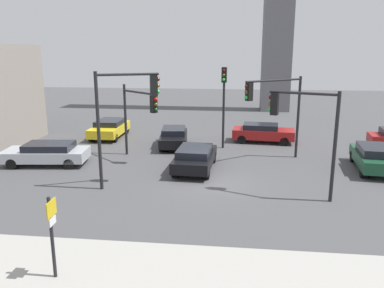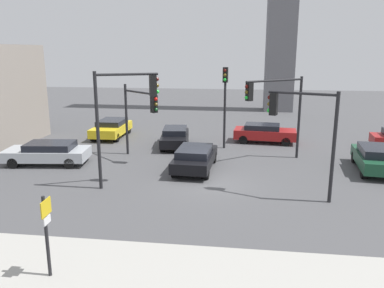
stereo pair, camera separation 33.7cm
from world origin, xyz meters
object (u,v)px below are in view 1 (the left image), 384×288
object	(u,v)px
direction_sign	(52,230)
traffic_light_4	(275,101)
car_0	(195,157)
car_1	(374,157)
car_2	(110,128)
car_5	(47,153)
car_6	(174,137)
traffic_light_1	(125,106)
traffic_light_2	(140,109)
traffic_light_3	(224,93)
car_3	(263,132)
traffic_light_0	(303,121)

from	to	relation	value
direction_sign	traffic_light_4	world-z (taller)	traffic_light_4
car_0	car_1	xyz separation A→B (m)	(9.94, 1.03, 0.05)
car_2	car_5	xyz separation A→B (m)	(-1.29, -7.62, -0.02)
car_1	car_6	xyz separation A→B (m)	(-12.01, 4.23, -0.08)
car_0	direction_sign	bearing A→B (deg)	168.53
traffic_light_1	traffic_light_2	distance (m)	4.96
traffic_light_3	car_5	world-z (taller)	traffic_light_3
traffic_light_2	car_3	world-z (taller)	traffic_light_2
car_2	car_3	distance (m)	11.69
traffic_light_1	traffic_light_2	size ratio (longest dim) A/B	1.25
traffic_light_0	traffic_light_1	size ratio (longest dim) A/B	0.87
traffic_light_2	car_6	distance (m)	4.52
traffic_light_0	car_3	bearing A→B (deg)	-63.58
traffic_light_3	car_3	size ratio (longest dim) A/B	1.21
car_2	traffic_light_0	bearing A→B (deg)	48.39
direction_sign	car_5	world-z (taller)	direction_sign
traffic_light_0	car_0	size ratio (longest dim) A/B	1.06
car_5	car_6	size ratio (longest dim) A/B	1.13
car_2	car_0	bearing A→B (deg)	44.04
traffic_light_1	traffic_light_4	xyz separation A→B (m)	(7.46, 5.19, -0.33)
car_1	traffic_light_1	bearing A→B (deg)	113.65
traffic_light_0	car_6	distance (m)	11.71
car_0	car_5	xyz separation A→B (m)	(-8.78, 0.01, -0.02)
direction_sign	car_0	bearing A→B (deg)	73.86
traffic_light_2	traffic_light_4	world-z (taller)	traffic_light_4
traffic_light_4	car_0	xyz separation A→B (m)	(-4.46, -2.11, -2.98)
car_6	direction_sign	bearing A→B (deg)	-9.17
traffic_light_0	traffic_light_3	distance (m)	9.51
traffic_light_4	traffic_light_3	bearing A→B (deg)	-83.71
car_0	traffic_light_4	bearing A→B (deg)	-61.88
direction_sign	car_2	bearing A→B (deg)	101.85
car_1	car_0	bearing A→B (deg)	101.92
traffic_light_0	car_6	world-z (taller)	traffic_light_0
traffic_light_2	car_5	size ratio (longest dim) A/B	0.91
direction_sign	car_5	size ratio (longest dim) A/B	0.49
traffic_light_0	traffic_light_2	world-z (taller)	traffic_light_0
traffic_light_3	car_1	world-z (taller)	traffic_light_3
car_2	car_3	world-z (taller)	car_3
car_3	car_0	bearing A→B (deg)	-114.62
traffic_light_0	car_5	world-z (taller)	traffic_light_0
traffic_light_4	car_1	distance (m)	6.31
traffic_light_0	car_2	bearing A→B (deg)	-20.11
car_2	car_5	distance (m)	7.73
traffic_light_1	car_1	bearing A→B (deg)	-6.15
traffic_light_0	traffic_light_3	bearing A→B (deg)	-45.15
car_3	car_5	size ratio (longest dim) A/B	0.91
traffic_light_2	car_0	distance (m)	4.64
traffic_light_1	traffic_light_3	world-z (taller)	traffic_light_1
traffic_light_0	traffic_light_4	distance (m)	5.64
traffic_light_0	car_3	xyz separation A→B (m)	(-1.00, 10.76, -2.81)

